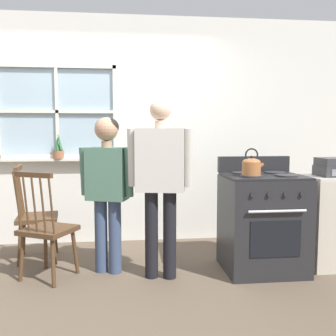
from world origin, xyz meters
TOP-DOWN VIEW (x-y plane):
  - ground_plane at (0.00, 0.00)m, footprint 16.00×16.00m
  - wall_back at (0.04, 1.40)m, footprint 6.40×0.16m
  - chair_by_window at (-0.52, 0.25)m, footprint 0.56×0.55m
  - chair_near_wall at (-0.75, 0.79)m, footprint 0.46×0.47m
  - person_elderly_left at (0.02, 0.35)m, footprint 0.52×0.32m
  - person_teen_center at (0.50, 0.15)m, footprint 0.59×0.29m
  - stove at (1.50, 0.25)m, footprint 0.74×0.68m
  - kettle at (1.33, 0.11)m, footprint 0.21×0.17m
  - potted_plant at (-0.59, 1.31)m, footprint 0.13×0.13m
  - side_counter at (2.23, 0.30)m, footprint 0.55×0.50m
  - stereo at (2.23, 0.27)m, footprint 0.34×0.29m

SIDE VIEW (x-z plane):
  - ground_plane at x=0.00m, z-range 0.00..0.00m
  - chair_by_window at x=-0.52m, z-range -0.05..0.94m
  - chair_near_wall at x=-0.75m, z-range -0.05..0.94m
  - side_counter at x=2.23m, z-range 0.00..0.90m
  - stove at x=1.50m, z-range -0.07..1.01m
  - person_elderly_left at x=0.02m, z-range 0.17..1.63m
  - person_teen_center at x=0.50m, z-range 0.16..1.78m
  - stereo at x=2.23m, z-range 0.90..1.08m
  - kettle at x=1.33m, z-range 0.90..1.15m
  - potted_plant at x=-0.59m, z-range 0.98..1.28m
  - wall_back at x=0.04m, z-range -0.02..2.68m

